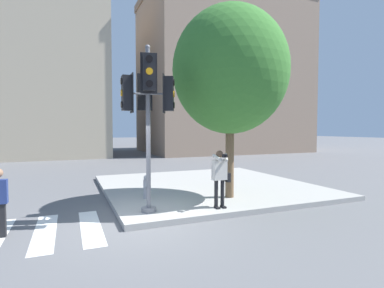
# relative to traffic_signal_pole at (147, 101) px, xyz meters

# --- Properties ---
(ground_plane) EXTENTS (160.00, 160.00, 0.00)m
(ground_plane) POSITION_rel_traffic_signal_pole_xyz_m (-0.29, -0.36, -3.16)
(ground_plane) COLOR #5B5B5E
(sidewalk_corner) EXTENTS (8.00, 8.00, 0.16)m
(sidewalk_corner) POSITION_rel_traffic_signal_pole_xyz_m (3.21, 3.14, -3.08)
(sidewalk_corner) COLOR #9E9B96
(sidewalk_corner) RESTS_ON ground_plane
(traffic_signal_pole) EXTENTS (1.40, 1.43, 4.47)m
(traffic_signal_pole) POSITION_rel_traffic_signal_pole_xyz_m (0.00, 0.00, 0.00)
(traffic_signal_pole) COLOR slate
(traffic_signal_pole) RESTS_ON sidewalk_corner
(person_photographer) EXTENTS (0.58, 0.54, 1.64)m
(person_photographer) POSITION_rel_traffic_signal_pole_xyz_m (2.01, -0.32, -2.02)
(person_photographer) COLOR black
(person_photographer) RESTS_ON sidewalk_corner
(street_tree) EXTENTS (3.74, 3.74, 6.20)m
(street_tree) POSITION_rel_traffic_signal_pole_xyz_m (2.92, 0.74, 1.14)
(street_tree) COLOR brown
(street_tree) RESTS_ON sidewalk_corner
(fire_hydrant) EXTENTS (0.20, 0.26, 0.76)m
(fire_hydrant) POSITION_rel_traffic_signal_pole_xyz_m (0.34, 1.59, -2.62)
(fire_hydrant) COLOR #99999E
(fire_hydrant) RESTS_ON sidewalk_corner
(building_left) EXTENTS (12.87, 11.92, 16.07)m
(building_left) POSITION_rel_traffic_signal_pole_xyz_m (-4.94, 23.08, 4.89)
(building_left) COLOR tan
(building_left) RESTS_ON ground_plane
(building_right) EXTENTS (16.63, 11.31, 16.46)m
(building_right) POSITION_rel_traffic_signal_pole_xyz_m (13.63, 21.39, 5.08)
(building_right) COLOR gray
(building_right) RESTS_ON ground_plane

